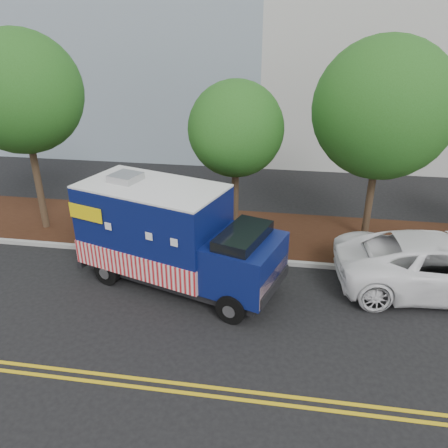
# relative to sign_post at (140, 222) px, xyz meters

# --- Properties ---
(ground) EXTENTS (120.00, 120.00, 0.00)m
(ground) POSITION_rel_sign_post_xyz_m (1.31, -1.55, -1.20)
(ground) COLOR black
(ground) RESTS_ON ground
(curb) EXTENTS (120.00, 0.18, 0.15)m
(curb) POSITION_rel_sign_post_xyz_m (1.31, -0.15, -1.12)
(curb) COLOR #9E9E99
(curb) RESTS_ON ground
(mulch_strip) EXTENTS (120.00, 4.00, 0.15)m
(mulch_strip) POSITION_rel_sign_post_xyz_m (1.31, 1.95, -1.12)
(mulch_strip) COLOR black
(mulch_strip) RESTS_ON ground
(centerline_near) EXTENTS (120.00, 0.10, 0.01)m
(centerline_near) POSITION_rel_sign_post_xyz_m (1.31, -6.00, -1.19)
(centerline_near) COLOR gold
(centerline_near) RESTS_ON ground
(centerline_far) EXTENTS (120.00, 0.10, 0.01)m
(centerline_far) POSITION_rel_sign_post_xyz_m (1.31, -6.25, -1.19)
(centerline_far) COLOR gold
(centerline_far) RESTS_ON ground
(tree_a) EXTENTS (4.28, 4.28, 7.48)m
(tree_a) POSITION_rel_sign_post_xyz_m (-4.38, 1.16, 4.13)
(tree_a) COLOR #38281C
(tree_a) RESTS_ON ground
(tree_b) EXTENTS (3.36, 3.36, 5.88)m
(tree_b) POSITION_rel_sign_post_xyz_m (3.15, 1.71, 2.98)
(tree_b) COLOR #38281C
(tree_b) RESTS_ON ground
(tree_c) EXTENTS (4.73, 4.73, 7.31)m
(tree_c) POSITION_rel_sign_post_xyz_m (8.05, 2.13, 3.74)
(tree_c) COLOR #38281C
(tree_c) RESTS_ON ground
(sign_post) EXTENTS (0.06, 0.06, 2.40)m
(sign_post) POSITION_rel_sign_post_xyz_m (0.00, 0.00, 0.00)
(sign_post) COLOR #473828
(sign_post) RESTS_ON ground
(food_truck) EXTENTS (6.78, 4.15, 3.37)m
(food_truck) POSITION_rel_sign_post_xyz_m (1.56, -1.71, 0.33)
(food_truck) COLOR black
(food_truck) RESTS_ON ground
(white_car) EXTENTS (6.49, 3.35, 1.75)m
(white_car) POSITION_rel_sign_post_xyz_m (9.83, -0.95, -0.32)
(white_car) COLOR white
(white_car) RESTS_ON ground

